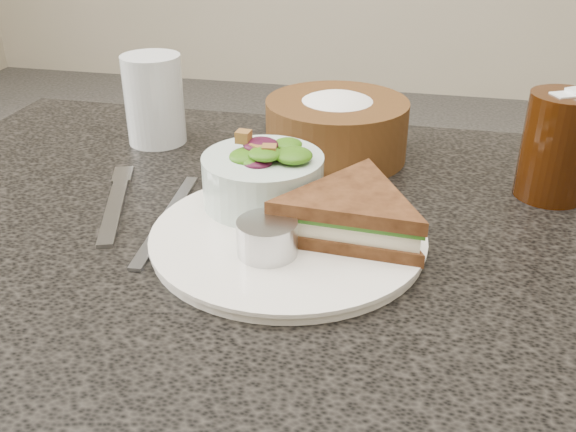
% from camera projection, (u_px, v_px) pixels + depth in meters
% --- Properties ---
extents(dinner_plate, '(0.27, 0.27, 0.01)m').
position_uv_depth(dinner_plate, '(288.00, 237.00, 0.64)').
color(dinner_plate, silver).
rests_on(dinner_plate, dining_table).
extents(sandwich, '(0.18, 0.18, 0.05)m').
position_uv_depth(sandwich, '(352.00, 214.00, 0.62)').
color(sandwich, brown).
rests_on(sandwich, dinner_plate).
extents(salad_bowl, '(0.13, 0.13, 0.07)m').
position_uv_depth(salad_bowl, '(263.00, 171.00, 0.67)').
color(salad_bowl, '#B6CDC0').
rests_on(salad_bowl, dinner_plate).
extents(dressing_ramekin, '(0.07, 0.07, 0.03)m').
position_uv_depth(dressing_ramekin, '(267.00, 238.00, 0.59)').
color(dressing_ramekin, '#AFB1B2').
rests_on(dressing_ramekin, dinner_plate).
extents(orange_wedge, '(0.09, 0.09, 0.03)m').
position_uv_depth(orange_wedge, '(328.00, 199.00, 0.67)').
color(orange_wedge, '#FF5108').
rests_on(orange_wedge, dinner_plate).
extents(fork, '(0.07, 0.17, 0.00)m').
position_uv_depth(fork, '(115.00, 207.00, 0.70)').
color(fork, '#999A9C').
rests_on(fork, dining_table).
extents(knife, '(0.03, 0.20, 0.00)m').
position_uv_depth(knife, '(167.00, 218.00, 0.68)').
color(knife, '#9DA2AB').
rests_on(knife, dining_table).
extents(bread_basket, '(0.22, 0.22, 0.10)m').
position_uv_depth(bread_basket, '(337.00, 119.00, 0.81)').
color(bread_basket, '#522F15').
rests_on(bread_basket, dining_table).
extents(cola_glass, '(0.09, 0.09, 0.13)m').
position_uv_depth(cola_glass, '(558.00, 142.00, 0.70)').
color(cola_glass, black).
rests_on(cola_glass, dining_table).
extents(water_glass, '(0.08, 0.08, 0.12)m').
position_uv_depth(water_glass, '(154.00, 100.00, 0.86)').
color(water_glass, silver).
rests_on(water_glass, dining_table).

